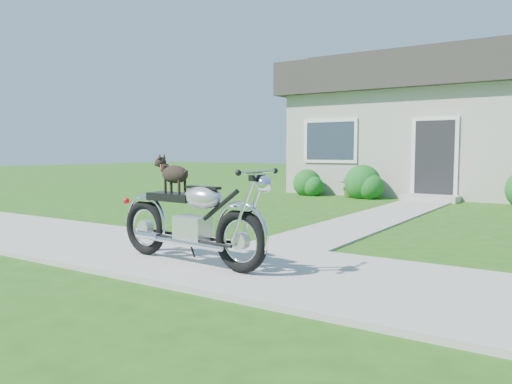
# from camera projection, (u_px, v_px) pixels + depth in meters

# --- Properties ---
(ground) EXTENTS (80.00, 80.00, 0.00)m
(ground) POSITION_uv_depth(u_px,v_px,m) (361.00, 283.00, 4.91)
(ground) COLOR #235114
(ground) RESTS_ON ground
(sidewalk) EXTENTS (24.00, 2.20, 0.04)m
(sidewalk) POSITION_uv_depth(u_px,v_px,m) (361.00, 281.00, 4.90)
(sidewalk) COLOR #9E9B93
(sidewalk) RESTS_ON ground
(walkway) EXTENTS (1.20, 8.00, 0.03)m
(walkway) POSITION_uv_depth(u_px,v_px,m) (383.00, 216.00, 9.89)
(walkway) COLOR #9E9B93
(walkway) RESTS_ON ground
(potted_plant_left) EXTENTS (0.54, 0.62, 0.66)m
(potted_plant_left) POSITION_uv_depth(u_px,v_px,m) (350.00, 185.00, 14.02)
(potted_plant_left) COLOR #305D18
(potted_plant_left) RESTS_ON ground
(motorcycle_with_dog) EXTENTS (2.22, 0.60, 1.19)m
(motorcycle_with_dog) POSITION_uv_depth(u_px,v_px,m) (191.00, 218.00, 5.56)
(motorcycle_with_dog) COLOR black
(motorcycle_with_dog) RESTS_ON sidewalk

